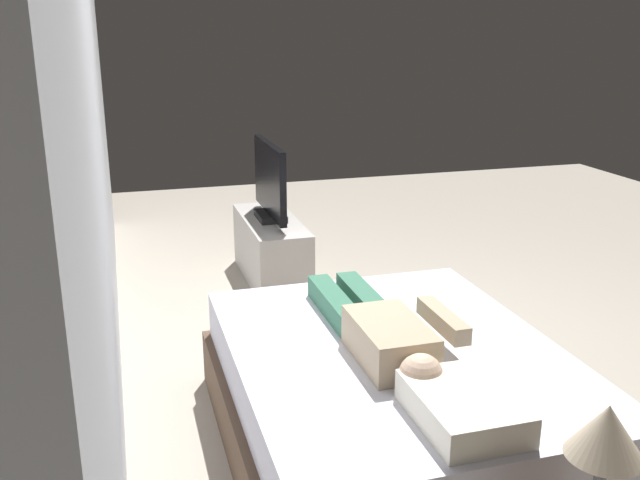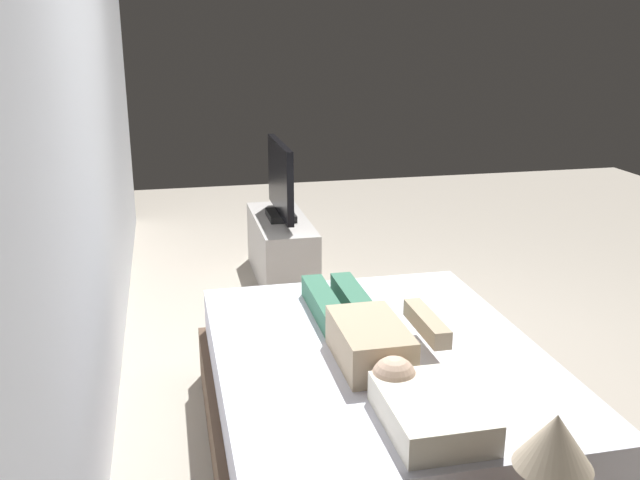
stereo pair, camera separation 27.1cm
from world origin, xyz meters
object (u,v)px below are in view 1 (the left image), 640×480
object	(u,v)px
tv_stand	(271,250)
bed	(394,402)
pillow	(463,407)
remote	(448,322)
tv	(270,183)
lamp	(606,434)
person	(382,331)

from	to	relation	value
tv_stand	bed	bearing A→B (deg)	-179.09
pillow	tv_stand	size ratio (longest dim) A/B	0.44
remote	tv	bearing A→B (deg)	9.66
remote	lamp	world-z (taller)	lamp
pillow	lamp	distance (m)	0.68
tv	remote	bearing A→B (deg)	-170.34
person	lamp	xyz separation A→B (m)	(-1.29, -0.16, 0.23)
tv	lamp	size ratio (longest dim) A/B	2.10
tv_stand	lamp	distance (m)	3.75
pillow	tv	bearing A→B (deg)	0.72
tv_stand	lamp	bearing A→B (deg)	-177.77
tv_stand	tv	xyz separation A→B (m)	(0.00, 0.00, 0.53)
pillow	lamp	bearing A→B (deg)	-170.37
bed	person	distance (m)	0.36
pillow	tv_stand	world-z (taller)	pillow
tv_stand	tv	distance (m)	0.53
lamp	person	bearing A→B (deg)	7.25
tv	tv_stand	bearing A→B (deg)	0.00
bed	lamp	bearing A→B (deg)	-175.23
bed	person	bearing A→B (deg)	63.88
bed	tv	size ratio (longest dim) A/B	2.18
remote	bed	bearing A→B (deg)	117.49
tv	lamp	distance (m)	3.70
person	remote	size ratio (longest dim) A/B	8.40
tv_stand	tv	size ratio (longest dim) A/B	1.25
bed	lamp	size ratio (longest dim) A/B	4.58
bed	tv_stand	distance (m)	2.44
pillow	remote	distance (m)	0.89
remote	lamp	distance (m)	1.49
pillow	tv_stand	xyz separation A→B (m)	(3.08, 0.04, -0.35)
lamp	remote	bearing A→B (deg)	-9.48
bed	tv	xyz separation A→B (m)	(2.44, 0.04, 0.52)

